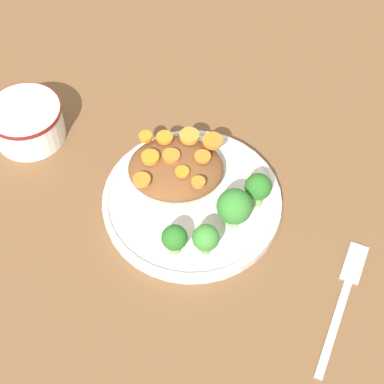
{
  "coord_description": "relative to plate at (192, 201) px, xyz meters",
  "views": [
    {
      "loc": [
        0.03,
        -0.48,
        0.72
      ],
      "look_at": [
        0.0,
        0.0,
        0.03
      ],
      "focal_mm": 60.0,
      "sensor_mm": 36.0,
      "label": 1
    }
  ],
  "objects": [
    {
      "name": "carrot_slice_4",
      "position": [
        -0.07,
        0.07,
        0.04
      ],
      "size": [
        0.02,
        0.02,
        0.01
      ],
      "primitive_type": "cylinder",
      "color": "orange",
      "rests_on": "stew_mound"
    },
    {
      "name": "stew_mound",
      "position": [
        -0.02,
        0.04,
        0.02
      ],
      "size": [
        0.13,
        0.11,
        0.04
      ],
      "primitive_type": "ellipsoid",
      "color": "brown",
      "rests_on": "plate"
    },
    {
      "name": "carrot_slice_2",
      "position": [
        -0.03,
        0.04,
        0.04
      ],
      "size": [
        0.02,
        0.02,
        0.01
      ],
      "primitive_type": "cylinder",
      "color": "orange",
      "rests_on": "stew_mound"
    },
    {
      "name": "carrot_slice_1",
      "position": [
        -0.06,
        -0.0,
        0.04
      ],
      "size": [
        0.02,
        0.02,
        0.0
      ],
      "primitive_type": "cylinder",
      "color": "orange",
      "rests_on": "stew_mound"
    },
    {
      "name": "dip_bowl",
      "position": [
        -0.24,
        0.11,
        0.02
      ],
      "size": [
        0.1,
        0.1,
        0.06
      ],
      "color": "white",
      "rests_on": "ground_plane"
    },
    {
      "name": "broccoli_floret_2",
      "position": [
        0.09,
        0.0,
        0.04
      ],
      "size": [
        0.04,
        0.04,
        0.05
      ],
      "color": "#759E51",
      "rests_on": "plate"
    },
    {
      "name": "carrot_slice_9",
      "position": [
        0.01,
        0.04,
        0.04
      ],
      "size": [
        0.02,
        0.02,
        0.0
      ],
      "primitive_type": "cylinder",
      "color": "orange",
      "rests_on": "stew_mound"
    },
    {
      "name": "carrot_slice_5",
      "position": [
        0.01,
        -0.0,
        0.04
      ],
      "size": [
        0.02,
        0.02,
        0.0
      ],
      "primitive_type": "cylinder",
      "color": "orange",
      "rests_on": "stew_mound"
    },
    {
      "name": "carrot_slice_8",
      "position": [
        -0.06,
        0.04,
        0.04
      ],
      "size": [
        0.02,
        0.02,
        0.01
      ],
      "primitive_type": "cylinder",
      "color": "orange",
      "rests_on": "stew_mound"
    },
    {
      "name": "carrot_slice_7",
      "position": [
        0.02,
        0.07,
        0.04
      ],
      "size": [
        0.03,
        0.03,
        0.01
      ],
      "primitive_type": "cylinder",
      "color": "orange",
      "rests_on": "stew_mound"
    },
    {
      "name": "carrot_slice_6",
      "position": [
        -0.04,
        0.07,
        0.04
      ],
      "size": [
        0.02,
        0.02,
        0.0
      ],
      "primitive_type": "cylinder",
      "color": "orange",
      "rests_on": "stew_mound"
    },
    {
      "name": "broccoli_floret_0",
      "position": [
        0.06,
        -0.03,
        0.04
      ],
      "size": [
        0.05,
        0.05,
        0.06
      ],
      "color": "#7FA85B",
      "rests_on": "plate"
    },
    {
      "name": "ground_plane",
      "position": [
        0.0,
        0.0,
        -0.01
      ],
      "size": [
        4.0,
        4.0,
        0.0
      ],
      "primitive_type": "plane",
      "color": "brown"
    },
    {
      "name": "broccoli_floret_3",
      "position": [
        -0.02,
        -0.08,
        0.03
      ],
      "size": [
        0.03,
        0.03,
        0.04
      ],
      "color": "#759E51",
      "rests_on": "plate"
    },
    {
      "name": "carrot_slice_0",
      "position": [
        -0.01,
        0.02,
        0.04
      ],
      "size": [
        0.02,
        0.02,
        0.0
      ],
      "primitive_type": "cylinder",
      "color": "orange",
      "rests_on": "stew_mound"
    },
    {
      "name": "broccoli_floret_1",
      "position": [
        0.02,
        -0.08,
        0.04
      ],
      "size": [
        0.03,
        0.03,
        0.05
      ],
      "color": "#759E51",
      "rests_on": "plate"
    },
    {
      "name": "fork",
      "position": [
        0.19,
        -0.12,
        -0.01
      ],
      "size": [
        0.08,
        0.18,
        0.01
      ],
      "rotation": [
        0.0,
        0.0,
        7.51
      ],
      "color": "#B9B9B9",
      "rests_on": "ground_plane"
    },
    {
      "name": "carrot_slice_3",
      "position": [
        -0.01,
        0.08,
        0.04
      ],
      "size": [
        0.03,
        0.03,
        0.01
      ],
      "primitive_type": "cylinder",
      "color": "orange",
      "rests_on": "stew_mound"
    },
    {
      "name": "plate",
      "position": [
        0.0,
        0.0,
        0.0
      ],
      "size": [
        0.24,
        0.24,
        0.02
      ],
      "color": "silver",
      "rests_on": "ground_plane"
    }
  ]
}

